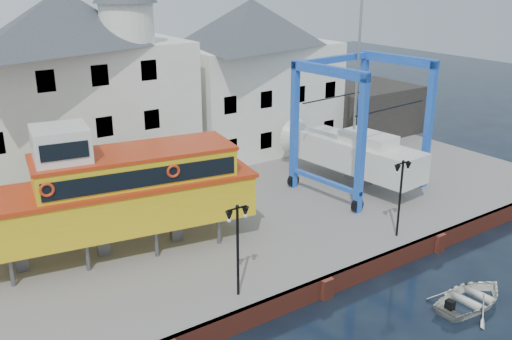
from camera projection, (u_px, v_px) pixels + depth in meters
ground at (325, 298)px, 26.22m from camera, size 140.00×140.00×0.00m
hardstanding at (205, 209)px, 34.54m from camera, size 44.00×22.00×1.00m
quay_wall at (324, 287)px, 26.13m from camera, size 44.00×0.47×1.00m
building_white_main at (73, 87)px, 35.32m from camera, size 14.00×8.30×14.00m
building_white_right at (252, 75)px, 43.54m from camera, size 12.00×8.00×11.20m
shed_dark at (361, 108)px, 48.61m from camera, size 8.00×7.00×4.00m
lamp_post_left at (237, 228)px, 23.58m from camera, size 1.12×0.32×4.20m
lamp_post_right at (402, 179)px, 28.99m from camera, size 1.12×0.32×4.20m
tour_boat at (99, 195)px, 27.07m from camera, size 15.66×6.19×6.65m
travel_lift at (349, 145)px, 36.66m from camera, size 7.77×10.52×15.60m
motorboat_b at (471, 304)px, 25.74m from camera, size 4.26×3.14×0.85m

